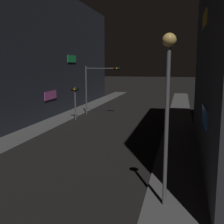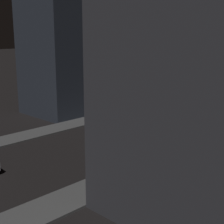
% 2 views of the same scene
% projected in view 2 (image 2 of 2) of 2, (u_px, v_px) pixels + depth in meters
% --- Properties ---
extents(sidewalk_left, '(2.63, 64.12, 0.15)m').
position_uv_depth(sidewalk_left, '(125.00, 112.00, 41.78)').
color(sidewalk_left, '#4C4C4C').
rests_on(sidewalk_left, ground_plane).
extents(sidewalk_right, '(2.63, 64.12, 0.15)m').
position_uv_depth(sidewalk_right, '(221.00, 133.00, 33.12)').
color(sidewalk_right, '#4C4C4C').
rests_on(sidewalk_right, ground_plane).
extents(building_facade_left, '(7.93, 32.38, 14.68)m').
position_uv_depth(building_facade_left, '(131.00, 48.00, 48.54)').
color(building_facade_left, '#282D38').
rests_on(building_facade_left, ground_plane).
extents(traffic_light_overhead, '(4.32, 0.41, 5.82)m').
position_uv_depth(traffic_light_overhead, '(168.00, 77.00, 41.71)').
color(traffic_light_overhead, slate).
rests_on(traffic_light_overhead, ground_plane).
extents(traffic_light_left_kerb, '(0.80, 0.42, 3.61)m').
position_uv_depth(traffic_light_left_kerb, '(138.00, 92.00, 40.58)').
color(traffic_light_left_kerb, slate).
rests_on(traffic_light_left_kerb, ground_plane).
extents(street_lamp_near_block, '(0.55, 0.55, 7.00)m').
position_uv_depth(street_lamp_near_block, '(90.00, 109.00, 20.75)').
color(street_lamp_near_block, slate).
rests_on(street_lamp_near_block, sidewalk_right).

